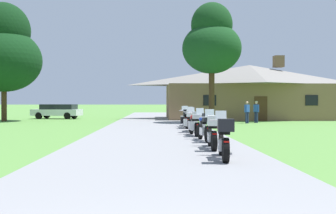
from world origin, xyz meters
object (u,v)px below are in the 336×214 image
(motorcycle_green_second_in_row, at_px, (212,132))
(motorcycle_white_fifth_in_row, at_px, (190,121))
(motorcycle_blue_farthest_in_row, at_px, (186,117))
(tree_by_lodge_front, at_px, (212,42))
(motorcycle_red_nearest_to_camera, at_px, (224,139))
(bystander_blue_shirt_beside_signpost, at_px, (256,111))
(tree_left_far, at_px, (4,51))
(bystander_blue_shirt_near_lodge, at_px, (247,111))
(motorcycle_red_fourth_in_row, at_px, (195,124))
(motorcycle_blue_third_in_row, at_px, (205,127))
(parked_white_suv_far_left, at_px, (57,111))
(motorcycle_black_sixth_in_row, at_px, (186,119))

(motorcycle_green_second_in_row, xyz_separation_m, motorcycle_white_fifth_in_row, (-0.06, 7.69, -0.01))
(motorcycle_white_fifth_in_row, distance_m, motorcycle_blue_farthest_in_row, 5.18)
(motorcycle_green_second_in_row, height_order, tree_by_lodge_front, tree_by_lodge_front)
(motorcycle_red_nearest_to_camera, bearing_deg, bystander_blue_shirt_beside_signpost, 78.15)
(motorcycle_red_nearest_to_camera, distance_m, tree_left_far, 27.94)
(bystander_blue_shirt_near_lodge, relative_size, tree_left_far, 0.17)
(motorcycle_red_fourth_in_row, height_order, tree_by_lodge_front, tree_by_lodge_front)
(motorcycle_green_second_in_row, relative_size, motorcycle_red_fourth_in_row, 1.00)
(motorcycle_red_fourth_in_row, xyz_separation_m, bystander_blue_shirt_beside_signpost, (6.02, 12.61, 0.34))
(tree_by_lodge_front, bearing_deg, motorcycle_white_fifth_in_row, -104.48)
(motorcycle_red_fourth_in_row, xyz_separation_m, motorcycle_blue_farthest_in_row, (0.18, 7.72, 0.00))
(motorcycle_blue_third_in_row, xyz_separation_m, bystander_blue_shirt_near_lodge, (4.99, 14.29, 0.31))
(bystander_blue_shirt_near_lodge, distance_m, tree_by_lodge_front, 5.91)
(motorcycle_blue_third_in_row, bearing_deg, motorcycle_white_fifth_in_row, 86.40)
(parked_white_suv_far_left, bearing_deg, motorcycle_green_second_in_row, -146.07)
(motorcycle_red_nearest_to_camera, relative_size, tree_left_far, 0.21)
(motorcycle_blue_farthest_in_row, xyz_separation_m, parked_white_suv_far_left, (-11.43, 12.94, 0.17))
(motorcycle_red_nearest_to_camera, relative_size, parked_white_suv_far_left, 0.43)
(bystander_blue_shirt_near_lodge, height_order, tree_left_far, tree_left_far)
(bystander_blue_shirt_beside_signpost, relative_size, parked_white_suv_far_left, 0.35)
(motorcycle_blue_third_in_row, bearing_deg, motorcycle_red_nearest_to_camera, -96.51)
(motorcycle_red_nearest_to_camera, relative_size, bystander_blue_shirt_near_lodge, 1.25)
(motorcycle_white_fifth_in_row, bearing_deg, tree_by_lodge_front, 79.08)
(bystander_blue_shirt_beside_signpost, xyz_separation_m, tree_by_lodge_front, (-3.54, -0.43, 5.26))
(motorcycle_blue_farthest_in_row, bearing_deg, tree_left_far, 153.79)
(motorcycle_black_sixth_in_row, relative_size, tree_left_far, 0.21)
(tree_left_far, bearing_deg, motorcycle_green_second_in_row, -55.10)
(motorcycle_green_second_in_row, height_order, bystander_blue_shirt_near_lodge, bystander_blue_shirt_near_lodge)
(motorcycle_green_second_in_row, bearing_deg, tree_by_lodge_front, 84.45)
(motorcycle_green_second_in_row, relative_size, tree_by_lodge_front, 0.23)
(motorcycle_red_nearest_to_camera, relative_size, motorcycle_white_fifth_in_row, 1.00)
(motorcycle_green_second_in_row, xyz_separation_m, tree_by_lodge_front, (2.43, 17.32, 5.59))
(motorcycle_white_fifth_in_row, relative_size, bystander_blue_shirt_near_lodge, 1.25)
(motorcycle_green_second_in_row, height_order, motorcycle_blue_farthest_in_row, same)
(motorcycle_red_fourth_in_row, bearing_deg, tree_by_lodge_front, 73.37)
(bystander_blue_shirt_beside_signpost, bearing_deg, motorcycle_red_fourth_in_row, 120.04)
(motorcycle_green_second_in_row, xyz_separation_m, motorcycle_black_sixth_in_row, (-0.05, 10.56, -0.01))
(motorcycle_black_sixth_in_row, bearing_deg, motorcycle_blue_farthest_in_row, 83.83)
(bystander_blue_shirt_near_lodge, bearing_deg, tree_left_far, 132.39)
(bystander_blue_shirt_near_lodge, xyz_separation_m, bystander_blue_shirt_beside_signpost, (0.91, 0.80, 0.02))
(motorcycle_black_sixth_in_row, xyz_separation_m, motorcycle_blue_farthest_in_row, (0.18, 2.30, 0.00))
(motorcycle_green_second_in_row, xyz_separation_m, motorcycle_red_fourth_in_row, (-0.05, 5.14, -0.01))
(motorcycle_red_fourth_in_row, distance_m, motorcycle_white_fifth_in_row, 2.55)
(motorcycle_red_nearest_to_camera, height_order, motorcycle_white_fifth_in_row, same)
(motorcycle_white_fifth_in_row, height_order, motorcycle_black_sixth_in_row, same)
(motorcycle_blue_third_in_row, height_order, bystander_blue_shirt_near_lodge, bystander_blue_shirt_near_lodge)
(motorcycle_blue_farthest_in_row, bearing_deg, motorcycle_white_fifth_in_row, -89.68)
(motorcycle_red_fourth_in_row, distance_m, bystander_blue_shirt_beside_signpost, 13.98)
(bystander_blue_shirt_beside_signpost, distance_m, parked_white_suv_far_left, 19.06)
(tree_by_lodge_front, bearing_deg, motorcycle_blue_farthest_in_row, -117.34)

